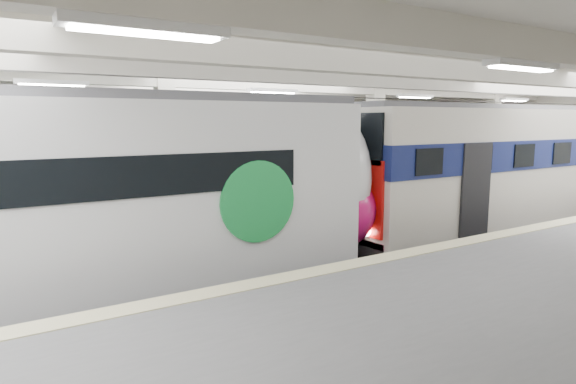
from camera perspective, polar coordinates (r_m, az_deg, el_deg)
station_hall at (r=11.67m, az=7.49°, el=4.38°), size 36.00×24.00×5.75m
modern_emu at (r=11.19m, az=-18.19°, el=-1.05°), size 14.59×3.01×4.67m
older_rer at (r=19.17m, az=23.89°, el=2.81°), size 13.98×3.09×4.59m
far_train at (r=16.43m, az=-25.90°, el=1.42°), size 13.95×3.46×4.42m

